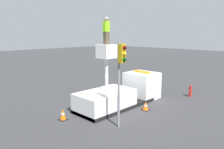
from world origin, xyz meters
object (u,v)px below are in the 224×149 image
object	(u,v)px
traffic_cone_rear	(63,115)
traffic_cone_curbside	(146,106)
fire_hydrant	(190,91)
worker	(106,31)
traffic_light_pole	(121,67)
bucket_truck	(122,93)

from	to	relation	value
traffic_cone_rear	traffic_cone_curbside	distance (m)	5.62
traffic_cone_rear	fire_hydrant	bearing A→B (deg)	-18.07
worker	traffic_light_pole	xyz separation A→B (m)	(-1.54, -2.67, -1.96)
bucket_truck	fire_hydrant	bearing A→B (deg)	-26.23
bucket_truck	traffic_cone_curbside	distance (m)	2.09
worker	traffic_cone_curbside	world-z (taller)	worker
worker	fire_hydrant	size ratio (longest dim) A/B	1.79
fire_hydrant	traffic_cone_curbside	size ratio (longest dim) A/B	1.61
traffic_cone_curbside	fire_hydrant	bearing A→B (deg)	-7.89
bucket_truck	traffic_cone_curbside	bearing A→B (deg)	-84.30
worker	traffic_light_pole	bearing A→B (deg)	-119.94
traffic_cone_rear	traffic_cone_curbside	world-z (taller)	traffic_cone_rear
bucket_truck	traffic_cone_rear	size ratio (longest dim) A/B	10.36
bucket_truck	traffic_cone_rear	world-z (taller)	bucket_truck
traffic_light_pole	bucket_truck	bearing A→B (deg)	40.26
bucket_truck	traffic_light_pole	distance (m)	4.87
bucket_truck	traffic_cone_rear	distance (m)	4.84
bucket_truck	fire_hydrant	xyz separation A→B (m)	(5.56, -2.74, -0.39)
worker	traffic_light_pole	distance (m)	3.65
traffic_cone_curbside	traffic_light_pole	bearing A→B (deg)	-168.64
traffic_light_pole	fire_hydrant	distance (m)	9.20
fire_hydrant	traffic_cone_curbside	xyz separation A→B (m)	(-5.36, 0.74, -0.19)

